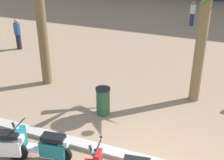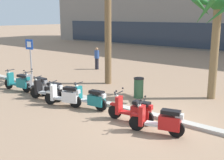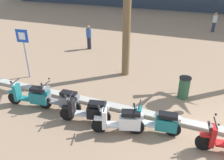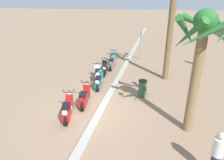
{
  "view_description": "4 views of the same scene",
  "coord_description": "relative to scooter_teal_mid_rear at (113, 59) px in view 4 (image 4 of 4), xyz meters",
  "views": [
    {
      "loc": [
        1.35,
        -5.63,
        5.4
      ],
      "look_at": [
        -2.07,
        2.94,
        0.89
      ],
      "focal_mm": 48.35,
      "sensor_mm": 36.0,
      "label": 1
    },
    {
      "loc": [
        5.28,
        -8.55,
        3.75
      ],
      "look_at": [
        -2.25,
        0.44,
        1.12
      ],
      "focal_mm": 46.05,
      "sensor_mm": 36.0,
      "label": 2
    },
    {
      "loc": [
        -1.77,
        -6.53,
        4.98
      ],
      "look_at": [
        -4.58,
        0.45,
        1.16
      ],
      "focal_mm": 36.4,
      "sensor_mm": 36.0,
      "label": 3
    },
    {
      "loc": [
        7.91,
        2.75,
        5.03
      ],
      "look_at": [
        -1.73,
        0.53,
        0.97
      ],
      "focal_mm": 31.68,
      "sensor_mm": 36.0,
      "label": 4
    }
  ],
  "objects": [
    {
      "name": "scooter_grey_lead_nearest",
      "position": [
        1.2,
        0.21,
        -0.01
      ],
      "size": [
        1.85,
        0.56,
        1.17
      ],
      "color": "black",
      "rests_on": "ground"
    },
    {
      "name": "scooter_black_tail_end",
      "position": [
        2.48,
        -0.06,
        -0.01
      ],
      "size": [
        1.8,
        0.73,
        1.04
      ],
      "color": "black",
      "rests_on": "ground"
    },
    {
      "name": "scooter_teal_gap_after_mid",
      "position": [
        4.81,
        0.23,
        -0.02
      ],
      "size": [
        1.81,
        0.6,
        1.04
      ],
      "color": "black",
      "rests_on": "ground"
    },
    {
      "name": "pedestrian_window_shopping",
      "position": [
        -1.14,
        7.01,
        0.35
      ],
      "size": [
        0.34,
        0.34,
        1.56
      ],
      "color": "black",
      "rests_on": "ground"
    },
    {
      "name": "palm_tree_by_mall_entrance",
      "position": [
        2.35,
        4.2,
        4.47
      ],
      "size": [
        2.09,
        2.14,
        6.83
      ],
      "color": "brown",
      "rests_on": "ground"
    },
    {
      "name": "crossing_sign",
      "position": [
        -1.95,
        2.07,
        1.04
      ],
      "size": [
        0.6,
        0.16,
        2.4
      ],
      "color": "#939399",
      "rests_on": "ground"
    },
    {
      "name": "scooter_red_last_in_row",
      "position": [
        7.04,
        0.14,
        -0.02
      ],
      "size": [
        1.8,
        0.63,
        1.17
      ],
      "color": "black",
      "rests_on": "ground"
    },
    {
      "name": "curb_strip",
      "position": [
        7.43,
        1.09,
        -0.41
      ],
      "size": [
        60.0,
        0.36,
        0.12
      ],
      "primitive_type": "cube",
      "color": "#ADA89E",
      "rests_on": "ground"
    },
    {
      "name": "scooter_red_mid_front",
      "position": [
        8.34,
        -0.18,
        -0.0
      ],
      "size": [
        1.8,
        0.77,
        1.17
      ],
      "color": "black",
      "rests_on": "ground"
    },
    {
      "name": "palm_tree_far_corner",
      "position": [
        8.0,
        4.99,
        3.09
      ],
      "size": [
        2.32,
        2.25,
        4.76
      ],
      "color": "olive",
      "rests_on": "ground"
    },
    {
      "name": "pedestrian_strolling_near_curb",
      "position": [
        10.25,
        5.45,
        0.37
      ],
      "size": [
        0.34,
        0.34,
        1.59
      ],
      "color": "#2D3351",
      "rests_on": "ground"
    },
    {
      "name": "scooter_white_mid_centre",
      "position": [
        3.74,
        -0.19,
        -0.01
      ],
      "size": [
        1.68,
        0.79,
        1.04
      ],
      "color": "black",
      "rests_on": "ground"
    },
    {
      "name": "litter_bin",
      "position": [
        5.35,
        2.88,
        0.02
      ],
      "size": [
        0.48,
        0.48,
        0.95
      ],
      "color": "#2D5638",
      "rests_on": "ground"
    },
    {
      "name": "ground_plane",
      "position": [
        7.43,
        0.71,
        -0.47
      ],
      "size": [
        200.0,
        200.0,
        0.0
      ],
      "primitive_type": "plane",
      "color": "#93755B"
    },
    {
      "name": "scooter_teal_mid_rear",
      "position": [
        0.0,
        0.0,
        0.0
      ],
      "size": [
        1.86,
        0.62,
        1.04
      ],
      "color": "black",
      "rests_on": "ground"
    }
  ]
}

